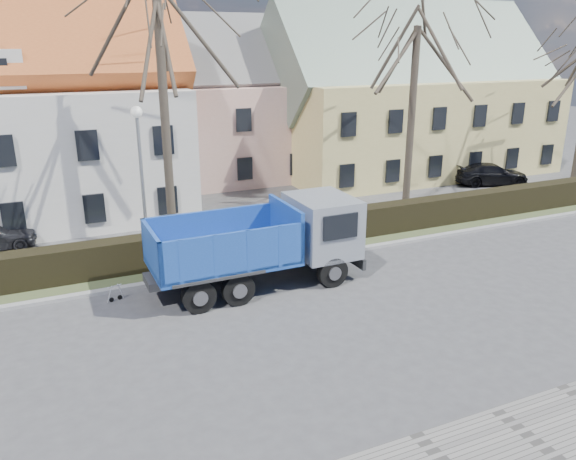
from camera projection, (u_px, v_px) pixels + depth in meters
name	position (u px, v px, depth m)	size (l,w,h in m)	color
ground	(300.00, 320.00, 17.59)	(120.00, 120.00, 0.00)	#404043
curb_far	(249.00, 267.00, 21.55)	(80.00, 0.30, 0.12)	gray
grass_strip	(235.00, 254.00, 22.94)	(80.00, 3.00, 0.10)	#3D4A29
hedge	(236.00, 242.00, 22.58)	(60.00, 0.90, 1.30)	black
building_pink	(222.00, 114.00, 35.17)	(10.80, 8.80, 8.00)	#D09F93
building_yellow	(409.00, 106.00, 37.15)	(18.80, 10.80, 8.50)	#CFBF71
tree_1	(163.00, 94.00, 22.16)	(9.20, 9.20, 12.65)	#393127
tree_2	(412.00, 103.00, 27.07)	(8.00, 8.00, 11.00)	#393127
dump_truck	(250.00, 246.00, 19.50)	(7.74, 2.88, 3.10)	#163E99
streetlight	(143.00, 186.00, 21.38)	(0.48, 0.48, 6.14)	#929497
cart_frame	(109.00, 294.00, 18.68)	(0.68, 0.39, 0.63)	silver
parked_car_b	(491.00, 174.00, 34.13)	(1.81, 4.45, 1.29)	black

